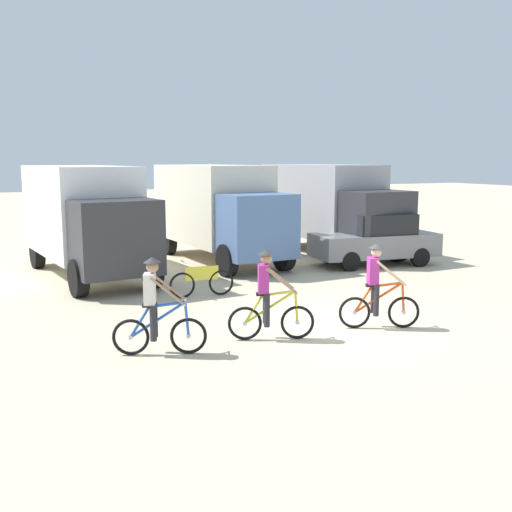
% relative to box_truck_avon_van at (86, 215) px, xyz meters
% --- Properties ---
extents(ground_plane, '(120.00, 120.00, 0.00)m').
position_rel_box_truck_avon_van_xyz_m(ground_plane, '(3.84, -8.21, -1.87)').
color(ground_plane, beige).
extents(box_truck_avon_van, '(3.04, 6.96, 3.35)m').
position_rel_box_truck_avon_van_xyz_m(box_truck_avon_van, '(0.00, 0.00, 0.00)').
color(box_truck_avon_van, white).
rests_on(box_truck_avon_van, ground).
extents(box_truck_cream_rv, '(2.78, 6.88, 3.35)m').
position_rel_box_truck_avon_van_xyz_m(box_truck_cream_rv, '(4.68, 0.87, 0.00)').
color(box_truck_cream_rv, beige).
rests_on(box_truck_cream_rv, ground).
extents(box_truck_grey_hauler, '(2.67, 6.85, 3.35)m').
position_rel_box_truck_avon_van_xyz_m(box_truck_grey_hauler, '(9.14, 0.71, 0.00)').
color(box_truck_grey_hauler, '#9E9EA3').
rests_on(box_truck_grey_hauler, ground).
extents(sedan_parked, '(4.38, 2.25, 1.76)m').
position_rel_box_truck_avon_van_xyz_m(sedan_parked, '(9.17, -2.18, -0.99)').
color(sedan_parked, slate).
rests_on(sedan_parked, ground).
extents(cyclist_orange_shirt, '(1.63, 0.76, 1.82)m').
position_rel_box_truck_avon_van_xyz_m(cyclist_orange_shirt, '(-0.21, -8.24, -1.03)').
color(cyclist_orange_shirt, black).
rests_on(cyclist_orange_shirt, ground).
extents(cyclist_cowboy_hat, '(1.64, 0.76, 1.82)m').
position_rel_box_truck_avon_van_xyz_m(cyclist_cowboy_hat, '(2.06, -8.29, -1.03)').
color(cyclist_cowboy_hat, black).
rests_on(cyclist_cowboy_hat, ground).
extents(cyclist_near_camera, '(1.61, 0.81, 1.82)m').
position_rel_box_truck_avon_van_xyz_m(cyclist_near_camera, '(4.51, -8.53, -1.03)').
color(cyclist_near_camera, black).
rests_on(cyclist_near_camera, ground).
extents(bicycle_spare, '(1.73, 0.50, 0.97)m').
position_rel_box_truck_avon_van_xyz_m(bicycle_spare, '(2.18, -4.16, -1.48)').
color(bicycle_spare, black).
rests_on(bicycle_spare, ground).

